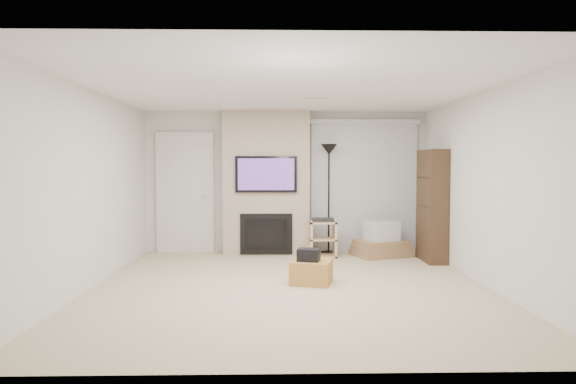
{
  "coord_description": "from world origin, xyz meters",
  "views": [
    {
      "loc": [
        -0.17,
        -6.46,
        1.53
      ],
      "look_at": [
        0.0,
        1.2,
        1.15
      ],
      "focal_mm": 32.0,
      "sensor_mm": 36.0,
      "label": 1
    }
  ],
  "objects_px": {
    "ottoman": "(311,272)",
    "box_stack": "(381,243)",
    "bookshelf": "(432,206)",
    "av_stand": "(323,236)",
    "floor_lamp": "(329,168)"
  },
  "relations": [
    {
      "from": "floor_lamp",
      "to": "ottoman",
      "type": "bearing_deg",
      "value": -101.29
    },
    {
      "from": "box_stack",
      "to": "bookshelf",
      "type": "relative_size",
      "value": 0.6
    },
    {
      "from": "ottoman",
      "to": "box_stack",
      "type": "distance_m",
      "value": 2.43
    },
    {
      "from": "av_stand",
      "to": "bookshelf",
      "type": "distance_m",
      "value": 1.86
    },
    {
      "from": "floor_lamp",
      "to": "bookshelf",
      "type": "distance_m",
      "value": 1.87
    },
    {
      "from": "bookshelf",
      "to": "ottoman",
      "type": "bearing_deg",
      "value": -143.06
    },
    {
      "from": "ottoman",
      "to": "box_stack",
      "type": "height_order",
      "value": "box_stack"
    },
    {
      "from": "floor_lamp",
      "to": "box_stack",
      "type": "xyz_separation_m",
      "value": [
        0.88,
        -0.28,
        -1.28
      ]
    },
    {
      "from": "av_stand",
      "to": "box_stack",
      "type": "distance_m",
      "value": 1.01
    },
    {
      "from": "bookshelf",
      "to": "box_stack",
      "type": "bearing_deg",
      "value": 146.16
    },
    {
      "from": "ottoman",
      "to": "box_stack",
      "type": "bearing_deg",
      "value": 56.62
    },
    {
      "from": "floor_lamp",
      "to": "av_stand",
      "type": "bearing_deg",
      "value": -112.56
    },
    {
      "from": "floor_lamp",
      "to": "bookshelf",
      "type": "height_order",
      "value": "floor_lamp"
    },
    {
      "from": "ottoman",
      "to": "floor_lamp",
      "type": "bearing_deg",
      "value": 78.71
    },
    {
      "from": "ottoman",
      "to": "box_stack",
      "type": "xyz_separation_m",
      "value": [
        1.33,
        2.03,
        0.08
      ]
    }
  ]
}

